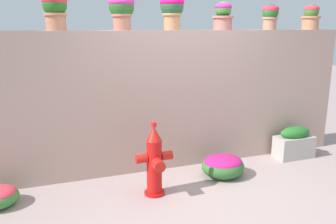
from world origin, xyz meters
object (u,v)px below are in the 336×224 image
potted_plant_1 (55,8)px  potted_plant_2 (122,8)px  potted_plant_4 (223,15)px  fire_hydrant (154,162)px  potted_plant_6 (311,16)px  potted_plant_3 (172,8)px  planter_box (294,143)px  flower_bush_right (223,165)px  potted_plant_5 (270,14)px

potted_plant_1 → potted_plant_2: 0.80m
potted_plant_4 → fire_hydrant: potted_plant_4 is taller
potted_plant_1 → potted_plant_4: (2.20, -0.05, -0.06)m
potted_plant_1 → potted_plant_2: bearing=-0.3°
potted_plant_6 → potted_plant_3: bearing=-179.5°
potted_plant_6 → fire_hydrant: 3.38m
planter_box → fire_hydrant: bearing=-169.4°
fire_hydrant → potted_plant_4: bearing=33.6°
potted_plant_2 → potted_plant_4: size_ratio=1.17×
potted_plant_3 → planter_box: 2.67m
potted_plant_1 → planter_box: potted_plant_1 is taller
potted_plant_1 → flower_bush_right: bearing=-19.9°
potted_plant_5 → planter_box: 1.94m
potted_plant_1 → planter_box: size_ratio=0.76×
potted_plant_1 → potted_plant_6: (3.74, -0.00, -0.06)m
potted_plant_4 → fire_hydrant: bearing=-146.4°
potted_plant_4 → planter_box: 2.17m
potted_plant_1 → potted_plant_5: bearing=0.2°
potted_plant_6 → potted_plant_5: bearing=179.2°
potted_plant_4 → potted_plant_5: 0.81m
potted_plant_1 → fire_hydrant: bearing=-43.4°
potted_plant_6 → fire_hydrant: size_ratio=0.43×
potted_plant_1 → potted_plant_5: potted_plant_1 is taller
potted_plant_1 → flower_bush_right: (1.94, -0.70, -1.98)m
potted_plant_5 → potted_plant_3: bearing=-178.9°
potted_plant_2 → fire_hydrant: bearing=-81.0°
flower_bush_right → potted_plant_5: bearing=33.4°
potted_plant_6 → planter_box: (-0.48, -0.45, -1.85)m
potted_plant_1 → potted_plant_6: potted_plant_1 is taller
potted_plant_4 → potted_plant_6: bearing=1.7°
potted_plant_3 → potted_plant_5: 1.55m
potted_plant_4 → flower_bush_right: bearing=-112.2°
potted_plant_3 → flower_bush_right: 2.17m
potted_plant_2 → potted_plant_4: (1.41, -0.04, -0.07)m
potted_plant_2 → potted_plant_4: potted_plant_2 is taller
flower_bush_right → potted_plant_6: bearing=21.1°
potted_plant_5 → potted_plant_6: bearing=-0.8°
potted_plant_1 → potted_plant_4: 2.20m
potted_plant_2 → potted_plant_1: bearing=179.7°
potted_plant_6 → flower_bush_right: size_ratio=0.66×
potted_plant_6 → planter_box: 1.97m
potted_plant_5 → fire_hydrant: (-2.07, -0.90, -1.69)m
potted_plant_1 → potted_plant_6: 3.74m
fire_hydrant → planter_box: size_ratio=1.52×
potted_plant_2 → potted_plant_6: (2.94, 0.00, -0.07)m
potted_plant_2 → flower_bush_right: potted_plant_2 is taller
potted_plant_6 → flower_bush_right: 2.73m
fire_hydrant → planter_box: fire_hydrant is taller
flower_bush_right → planter_box: bearing=10.6°
potted_plant_3 → fire_hydrant: bearing=-121.3°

